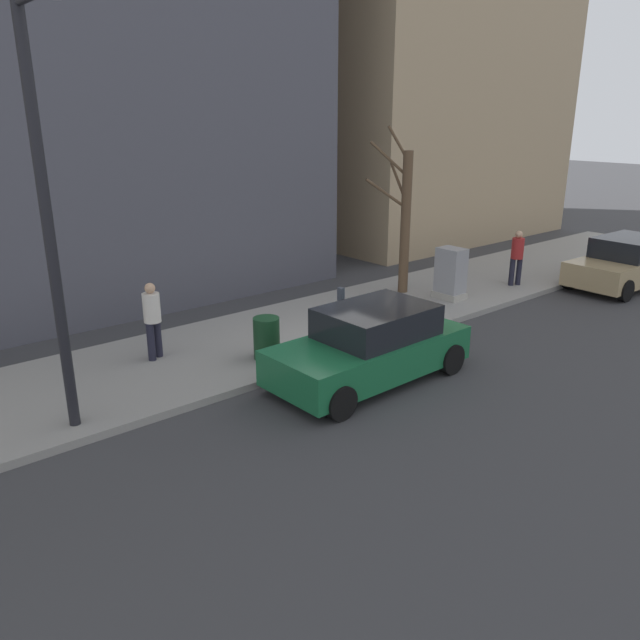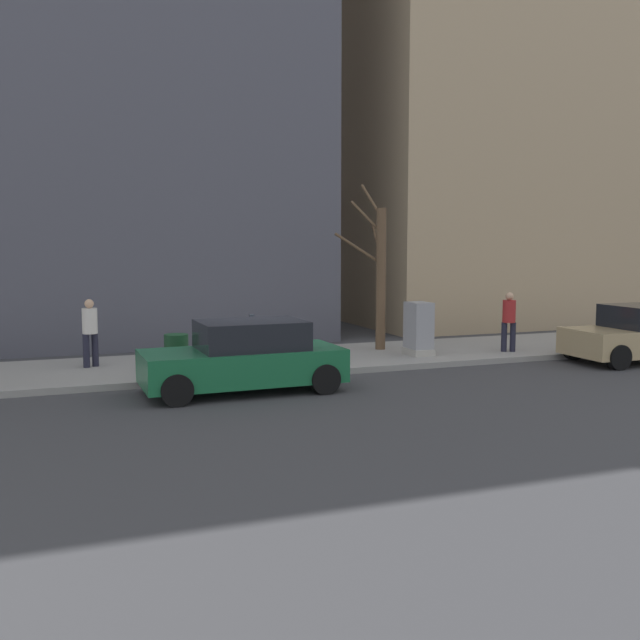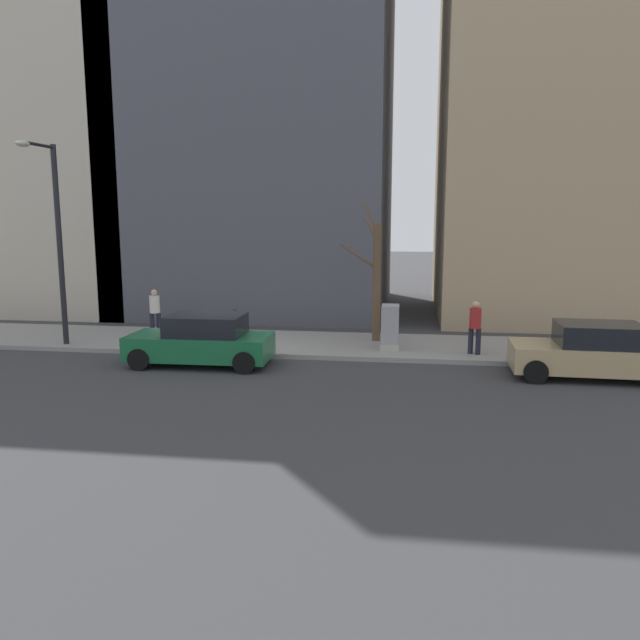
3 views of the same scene
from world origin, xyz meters
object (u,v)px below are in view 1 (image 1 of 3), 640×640
object	(u,v)px
streetlamp	(49,193)
pedestrian_near_meter	(517,255)
parked_car_tan	(626,263)
parking_meter	(341,310)
trash_bin	(267,338)
bare_tree	(404,219)
parked_car_green	(371,346)
utility_box	(451,274)
pedestrian_midblock	(152,316)

from	to	relation	value
streetlamp	pedestrian_near_meter	world-z (taller)	streetlamp
parked_car_tan	parking_meter	world-z (taller)	parked_car_tan
streetlamp	trash_bin	distance (m)	5.46
parking_meter	streetlamp	bearing A→B (deg)	91.62
parked_car_tan	bare_tree	xyz separation A→B (m)	(3.66, 6.13, 1.55)
parked_car_green	streetlamp	size ratio (longest dim) A/B	0.65
parked_car_green	bare_tree	distance (m)	6.38
parked_car_tan	bare_tree	size ratio (longest dim) A/B	0.91
parked_car_green	utility_box	distance (m)	5.98
parking_meter	streetlamp	size ratio (longest dim) A/B	0.21
bare_tree	pedestrian_near_meter	size ratio (longest dim) A/B	2.81
pedestrian_near_meter	parked_car_green	bearing A→B (deg)	-142.04
parked_car_tan	pedestrian_near_meter	xyz separation A→B (m)	(1.94, 2.96, 0.35)
parked_car_tan	pedestrian_midblock	world-z (taller)	pedestrian_midblock
parked_car_tan	parked_car_green	size ratio (longest dim) A/B	1.01
pedestrian_midblock	parked_car_tan	bearing A→B (deg)	-41.64
bare_tree	trash_bin	distance (m)	6.51
streetlamp	pedestrian_midblock	distance (m)	4.34
parked_car_green	pedestrian_midblock	world-z (taller)	pedestrian_midblock
parked_car_tan	parked_car_green	world-z (taller)	same
parking_meter	trash_bin	distance (m)	1.80
parked_car_green	parking_meter	size ratio (longest dim) A/B	3.13
streetlamp	trash_bin	xyz separation A→B (m)	(0.62, -4.21, -3.42)
parking_meter	bare_tree	xyz separation A→B (m)	(2.18, -4.34, 1.31)
parked_car_green	pedestrian_midblock	distance (m)	4.60
parking_meter	streetlamp	world-z (taller)	streetlamp
parked_car_green	pedestrian_near_meter	world-z (taller)	pedestrian_near_meter
parking_meter	pedestrian_near_meter	size ratio (longest dim) A/B	0.81
utility_box	pedestrian_near_meter	distance (m)	2.66
bare_tree	trash_bin	bearing A→B (deg)	105.97
bare_tree	utility_box	bearing A→B (deg)	-157.64
trash_bin	pedestrian_near_meter	bearing A→B (deg)	-89.90
parking_meter	bare_tree	bearing A→B (deg)	-63.35
parked_car_green	bare_tree	xyz separation A→B (m)	(3.73, -4.93, 1.55)
pedestrian_near_meter	pedestrian_midblock	distance (m)	11.14
parked_car_green	pedestrian_near_meter	distance (m)	8.36
streetlamp	utility_box	bearing A→B (deg)	-84.62
bare_tree	pedestrian_near_meter	world-z (taller)	bare_tree
streetlamp	bare_tree	size ratio (longest dim) A/B	1.39
utility_box	pedestrian_near_meter	bearing A→B (deg)	-98.31
parked_car_tan	trash_bin	distance (m)	12.32
streetlamp	pedestrian_near_meter	xyz separation A→B (m)	(0.63, -13.42, -2.93)
parked_car_tan	streetlamp	xyz separation A→B (m)	(1.31, 16.38, 3.28)
parked_car_green	utility_box	world-z (taller)	utility_box
bare_tree	trash_bin	size ratio (longest dim) A/B	5.19
utility_box	streetlamp	bearing A→B (deg)	95.38
streetlamp	pedestrian_midblock	world-z (taller)	streetlamp
parking_meter	bare_tree	distance (m)	5.03
streetlamp	pedestrian_near_meter	distance (m)	13.75
parked_car_green	parking_meter	world-z (taller)	parked_car_green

